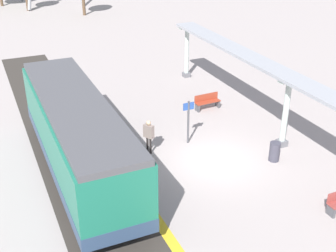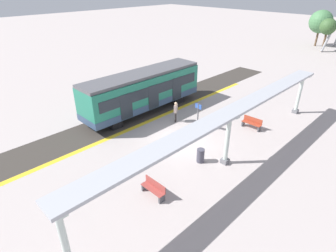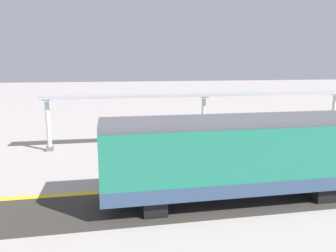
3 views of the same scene
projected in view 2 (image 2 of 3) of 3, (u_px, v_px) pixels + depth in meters
ground_plane at (181, 141)px, 19.59m from camera, size 176.00×176.00×0.00m
tactile_edge_strip at (145, 123)px, 22.07m from camera, size 0.39×26.70×0.01m
trackbed at (131, 116)px, 23.19m from camera, size 3.20×38.70×0.01m
train_near_carriage at (143, 91)px, 23.21m from camera, size 2.65×11.08×3.48m
canopy_pillar_nearest at (64, 241)px, 10.02m from camera, size 1.10×0.44×3.42m
canopy_pillar_second at (227, 139)px, 16.44m from camera, size 1.10×0.44×3.42m
canopy_pillar_third at (299, 94)px, 22.93m from camera, size 1.10×0.44×3.42m
canopy_beam at (231, 112)px, 15.65m from camera, size 1.20×21.58×0.16m
bench_near_end at (154, 188)px, 14.49m from camera, size 1.50×0.44×0.86m
bench_mid_platform at (252, 123)px, 21.10m from camera, size 1.52×0.51×0.86m
trash_bin at (201, 156)px, 17.16m from camera, size 0.48×0.48×0.91m
platform_info_sign at (198, 114)px, 20.45m from camera, size 0.56×0.10×2.20m
passenger_waiting_near_edge at (176, 110)px, 21.79m from camera, size 0.44×0.53×1.70m
tree_right_background at (328, 27)px, 42.19m from camera, size 2.43×2.43×5.01m
tree_centre_background at (321, 22)px, 45.86m from camera, size 3.70×3.70×5.82m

